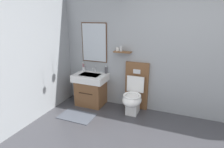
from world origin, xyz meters
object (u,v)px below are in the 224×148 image
at_px(vanity_sink_left, 91,88).
at_px(toilet, 134,94).
at_px(toothbrush_cup, 84,68).
at_px(soap_dispenser, 106,70).

bearing_deg(vanity_sink_left, toilet, 1.09).
xyz_separation_m(toilet, toothbrush_cup, (-1.25, 0.16, 0.38)).
bearing_deg(soap_dispenser, toothbrush_cup, -178.96).
height_order(toilet, soap_dispenser, toilet).
distance_m(vanity_sink_left, toothbrush_cup, 0.50).
distance_m(vanity_sink_left, toilet, 0.98).
height_order(vanity_sink_left, toothbrush_cup, toothbrush_cup).
distance_m(toothbrush_cup, soap_dispenser, 0.55).
bearing_deg(vanity_sink_left, toothbrush_cup, 146.53).
relative_size(vanity_sink_left, toilet, 0.70).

